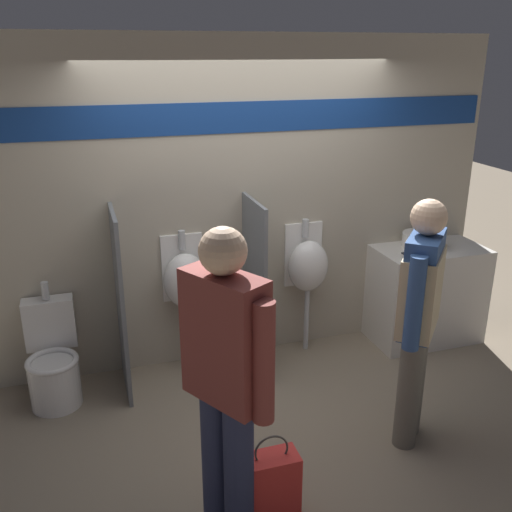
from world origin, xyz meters
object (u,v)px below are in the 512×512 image
object	(u,v)px
sink_basin	(424,240)
cell_phone	(409,255)
urinal_far	(308,266)
person_with_lanyard	(226,378)
shopping_bag	(271,487)
person_in_vest	(419,308)
toilet	(53,363)
urinal_near_counter	(185,280)

from	to	relation	value
sink_basin	cell_phone	xyz separation A→B (m)	(-0.25, -0.17, -0.06)
urinal_far	person_with_lanyard	distance (m)	2.19
cell_phone	person_with_lanyard	xyz separation A→B (m)	(-2.05, -1.56, 0.09)
cell_phone	urinal_far	xyz separation A→B (m)	(-0.83, 0.26, -0.10)
sink_basin	shopping_bag	xyz separation A→B (m)	(-2.04, -1.72, -0.73)
cell_phone	person_in_vest	distance (m)	1.31
cell_phone	person_in_vest	size ratio (longest dim) A/B	0.08
person_with_lanyard	person_in_vest	bearing A→B (deg)	-103.31
shopping_bag	urinal_far	bearing A→B (deg)	62.21
sink_basin	person_with_lanyard	bearing A→B (deg)	-143.06
sink_basin	toilet	size ratio (longest dim) A/B	0.42
cell_phone	person_in_vest	xyz separation A→B (m)	(-0.64, -1.14, 0.10)
person_in_vest	person_with_lanyard	distance (m)	1.47
cell_phone	person_with_lanyard	distance (m)	2.57
sink_basin	urinal_near_counter	xyz separation A→B (m)	(-2.16, 0.09, -0.16)
urinal_far	toilet	distance (m)	2.21
urinal_near_counter	urinal_far	bearing A→B (deg)	0.00
shopping_bag	person_with_lanyard	bearing A→B (deg)	179.91
sink_basin	cell_phone	bearing A→B (deg)	-145.96
toilet	person_with_lanyard	bearing A→B (deg)	-60.45
urinal_near_counter	cell_phone	bearing A→B (deg)	-7.77
toilet	person_with_lanyard	xyz separation A→B (m)	(0.94, -1.66, 0.68)
urinal_near_counter	shopping_bag	distance (m)	1.91
urinal_near_counter	toilet	size ratio (longest dim) A/B	1.32
person_in_vest	toilet	bearing A→B (deg)	104.06
urinal_far	shopping_bag	distance (m)	2.14
toilet	shopping_bag	world-z (taller)	toilet
cell_phone	toilet	distance (m)	3.05
toilet	shopping_bag	xyz separation A→B (m)	(1.19, -1.66, -0.09)
person_in_vest	urinal_far	bearing A→B (deg)	49.76
person_with_lanyard	urinal_far	bearing A→B (deg)	-63.68
cell_phone	shopping_bag	bearing A→B (deg)	-139.02
shopping_bag	toilet	bearing A→B (deg)	125.73
cell_phone	urinal_far	size ratio (longest dim) A/B	0.12
urinal_far	person_in_vest	xyz separation A→B (m)	(0.19, -1.40, 0.20)
urinal_far	shopping_bag	size ratio (longest dim) A/B	2.08
person_in_vest	shopping_bag	xyz separation A→B (m)	(-1.15, -0.42, -0.77)
urinal_near_counter	person_in_vest	bearing A→B (deg)	-47.72
sink_basin	person_with_lanyard	size ratio (longest dim) A/B	0.21
urinal_far	shopping_bag	xyz separation A→B (m)	(-0.96, -1.82, -0.58)
sink_basin	cell_phone	size ratio (longest dim) A/B	2.71
person_with_lanyard	shopping_bag	size ratio (longest dim) A/B	3.11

